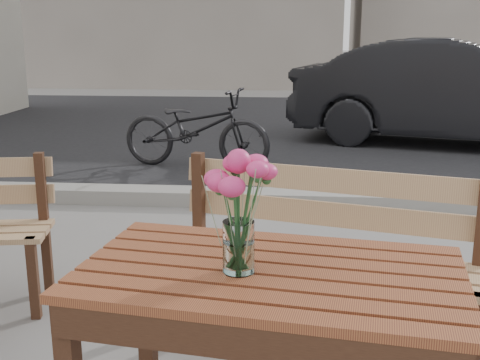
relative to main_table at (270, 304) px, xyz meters
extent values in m
cube|color=black|center=(0.23, 7.06, -0.59)|extent=(30.00, 8.00, 0.00)
cube|color=gray|center=(0.23, 3.06, -0.53)|extent=(30.00, 0.25, 0.12)
cube|color=#592617|center=(0.00, 0.00, 0.10)|extent=(1.24, 0.84, 0.03)
cube|color=#321C10|center=(-0.48, 0.36, -0.25)|extent=(0.07, 0.07, 0.68)
cube|color=#321C10|center=(0.56, 0.20, -0.25)|extent=(0.07, 0.07, 0.68)
cube|color=#A27854|center=(0.19, 0.73, -0.15)|extent=(1.44, 0.72, 0.03)
cube|color=#A27854|center=(0.24, 0.93, 0.08)|extent=(1.35, 0.39, 0.38)
cube|color=#321C10|center=(-0.46, 0.74, -0.36)|extent=(0.06, 0.06, 0.46)
cube|color=#321C10|center=(0.76, 0.42, -0.36)|extent=(0.06, 0.06, 0.46)
cube|color=#321C10|center=(-0.38, 1.05, -0.17)|extent=(0.06, 0.06, 0.84)
cube|color=#321C10|center=(0.84, 0.72, -0.17)|extent=(0.06, 0.06, 0.84)
cylinder|color=white|center=(-0.09, -0.03, 0.20)|extent=(0.09, 0.09, 0.16)
cylinder|color=#275B2B|center=(-0.09, -0.03, 0.27)|extent=(0.06, 0.06, 0.31)
cube|color=#321C10|center=(-1.20, 0.97, -0.38)|extent=(0.05, 0.05, 0.43)
cube|color=#321C10|center=(-1.25, 1.26, -0.20)|extent=(0.05, 0.05, 0.79)
imported|color=black|center=(2.08, 5.94, 0.06)|extent=(4.17, 2.38, 1.30)
imported|color=black|center=(-0.91, 4.37, -0.18)|extent=(1.66, 0.87, 0.83)
camera|label=1|loc=(0.05, -1.69, 0.82)|focal=45.00mm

